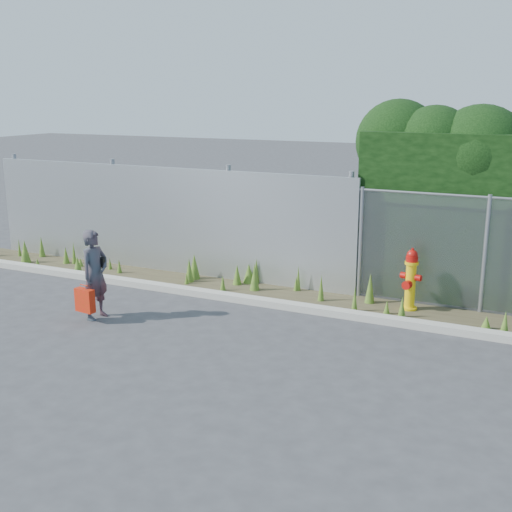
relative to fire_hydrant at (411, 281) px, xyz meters
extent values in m
plane|color=#3A3A3D|center=(-2.07, -2.62, -0.54)|extent=(80.00, 80.00, 0.00)
cube|color=#ABA89B|center=(-2.07, -0.82, -0.48)|extent=(16.00, 0.22, 0.12)
cube|color=#423A25|center=(-2.07, -0.22, -0.53)|extent=(16.00, 1.20, 0.01)
cone|color=#40671F|center=(-3.22, 0.27, -0.34)|extent=(0.24, 0.24, 0.40)
cone|color=#40671F|center=(-1.55, -0.20, -0.29)|extent=(0.12, 0.12, 0.49)
cone|color=#40671F|center=(-8.93, -0.02, -0.33)|extent=(0.08, 0.08, 0.42)
cone|color=#40671F|center=(-4.34, 0.07, -0.28)|extent=(0.23, 0.23, 0.52)
cone|color=#40671F|center=(-5.98, -0.21, -0.39)|extent=(0.11, 0.11, 0.30)
cone|color=#40671F|center=(-3.44, -0.40, -0.38)|extent=(0.11, 0.11, 0.31)
cone|color=#40671F|center=(1.60, -0.55, -0.35)|extent=(0.14, 0.14, 0.38)
cone|color=#40671F|center=(-6.74, -0.62, -0.35)|extent=(0.19, 0.19, 0.38)
cone|color=#40671F|center=(-3.38, 0.08, -0.33)|extent=(0.18, 0.18, 0.41)
cone|color=#40671F|center=(-4.29, -0.32, -0.42)|extent=(0.09, 0.09, 0.23)
cone|color=#40671F|center=(-8.44, 0.17, -0.30)|extent=(0.15, 0.15, 0.48)
cone|color=#40671F|center=(-4.32, -0.16, -0.29)|extent=(0.18, 0.18, 0.49)
cone|color=#40671F|center=(-0.72, 0.06, -0.26)|extent=(0.18, 0.18, 0.55)
cone|color=#40671F|center=(-8.38, -0.40, -0.28)|extent=(0.23, 0.23, 0.52)
cone|color=#40671F|center=(1.32, -0.45, -0.43)|extent=(0.17, 0.17, 0.23)
cone|color=#40671F|center=(-7.06, -0.15, -0.44)|extent=(0.12, 0.12, 0.20)
cone|color=#40671F|center=(-0.03, -0.46, -0.35)|extent=(0.13, 0.13, 0.37)
cone|color=#40671F|center=(-2.91, -0.11, -0.27)|extent=(0.19, 0.19, 0.53)
cone|color=#40671F|center=(-0.29, -0.42, -0.41)|extent=(0.12, 0.12, 0.25)
cone|color=#40671F|center=(-2.15, 0.21, -0.29)|extent=(0.10, 0.10, 0.49)
cone|color=#40671F|center=(-7.52, -0.07, -0.35)|extent=(0.15, 0.15, 0.38)
cone|color=#40671F|center=(-7.88, -0.57, -0.44)|extent=(0.11, 0.11, 0.20)
cone|color=#40671F|center=(-0.83, -0.50, -0.31)|extent=(0.11, 0.11, 0.45)
cone|color=#40671F|center=(-7.34, -0.02, -0.29)|extent=(0.10, 0.10, 0.50)
cone|color=#40671F|center=(-6.34, -0.06, -0.41)|extent=(0.09, 0.09, 0.26)
cone|color=#40671F|center=(-2.18, 0.18, -0.40)|extent=(0.10, 0.10, 0.28)
cone|color=#40671F|center=(-3.07, 0.31, -0.28)|extent=(0.12, 0.12, 0.52)
cube|color=#A8ACAF|center=(-5.32, 0.38, 0.56)|extent=(8.50, 0.08, 2.20)
cylinder|color=gray|center=(-9.37, 0.50, 0.61)|extent=(0.10, 0.10, 2.30)
cylinder|color=gray|center=(-6.57, 0.50, 0.61)|extent=(0.10, 0.10, 2.30)
cylinder|color=gray|center=(-3.77, 0.50, 0.61)|extent=(0.10, 0.10, 2.30)
cylinder|color=gray|center=(-1.27, 0.50, 0.61)|extent=(0.10, 0.10, 2.30)
cylinder|color=gray|center=(-1.02, 0.38, 0.49)|extent=(0.07, 0.07, 2.05)
cylinder|color=gray|center=(1.13, 0.38, 0.49)|extent=(0.07, 0.07, 2.05)
sphere|color=black|center=(-0.69, 1.54, 2.24)|extent=(1.59, 1.59, 1.59)
sphere|color=black|center=(0.02, 1.34, 2.20)|extent=(1.46, 1.46, 1.46)
sphere|color=black|center=(0.81, 1.40, 2.08)|extent=(1.74, 1.74, 1.74)
cylinder|color=yellow|center=(0.00, 0.01, -0.51)|extent=(0.27, 0.27, 0.06)
cylinder|color=yellow|center=(0.00, 0.01, -0.12)|extent=(0.18, 0.18, 0.83)
cylinder|color=yellow|center=(0.00, 0.01, 0.31)|extent=(0.23, 0.23, 0.05)
cylinder|color=#B20F0A|center=(0.00, 0.01, 0.38)|extent=(0.21, 0.21, 0.10)
sphere|color=#B20F0A|center=(0.00, 0.01, 0.45)|extent=(0.19, 0.19, 0.19)
cylinder|color=#B20F0A|center=(0.00, 0.01, 0.55)|extent=(0.05, 0.05, 0.05)
cylinder|color=#B20F0A|center=(-0.14, 0.01, 0.07)|extent=(0.10, 0.11, 0.11)
cylinder|color=#B20F0A|center=(0.14, 0.01, 0.07)|extent=(0.10, 0.11, 0.11)
cylinder|color=#B20F0A|center=(0.00, -0.13, -0.05)|extent=(0.15, 0.12, 0.15)
imported|color=#0F5864|center=(-4.67, -2.59, 0.22)|extent=(0.40, 0.58, 1.51)
cube|color=#AE2C09|center=(-4.71, -2.83, -0.17)|extent=(0.35, 0.13, 0.39)
cylinder|color=#AE2C09|center=(-4.71, -2.83, 0.09)|extent=(0.17, 0.01, 0.01)
cube|color=black|center=(-4.67, -2.48, 0.40)|extent=(0.22, 0.09, 0.16)
camera|label=1|loc=(2.05, -10.70, 3.12)|focal=45.00mm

